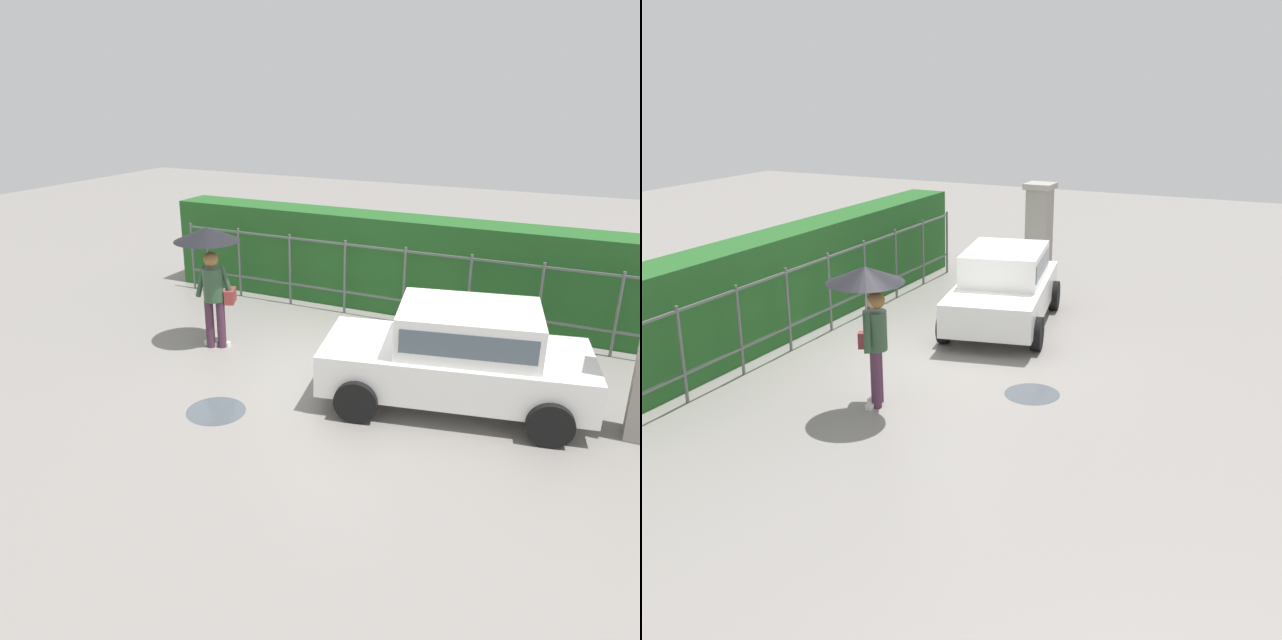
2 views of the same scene
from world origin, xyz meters
The scene contains 6 objects.
ground_plane centered at (0.00, 0.00, 0.00)m, with size 40.00×40.00×0.00m, color gray.
car centered at (2.09, -0.31, 0.80)m, with size 3.96×2.46×1.48m.
pedestrian centered at (-2.29, -0.04, 1.64)m, with size 1.11×1.11×2.11m.
fence_section centered at (0.32, 2.49, 0.83)m, with size 9.93×0.05×1.50m.
hedge_row centered at (0.32, 3.24, 0.95)m, with size 10.88×0.90×1.90m, color #235B23.
puddle_near centered at (-0.90, -2.01, 0.00)m, with size 0.84×0.84×0.00m, color #4C545B.
Camera 1 is at (3.81, -8.29, 4.30)m, focal length 34.68 mm.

